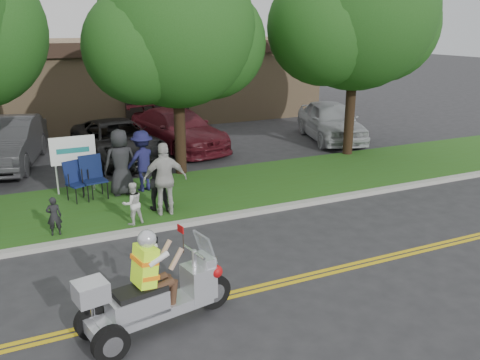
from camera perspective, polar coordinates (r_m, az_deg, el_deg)
name	(u,v)px	position (r m, az deg, el deg)	size (l,w,h in m)	color
ground	(273,271)	(10.45, 3.73, -10.18)	(120.00, 120.00, 0.00)	#28282B
centerline_near	(288,284)	(10.00, 5.36, -11.51)	(60.00, 0.10, 0.01)	gold
centerline_far	(283,280)	(10.12, 4.89, -11.13)	(60.00, 0.10, 0.01)	gold
curb	(216,218)	(12.94, -2.77, -4.31)	(60.00, 0.25, 0.12)	#A8A89E
grass_verge	(187,194)	(14.83, -5.94, -1.55)	(60.00, 4.00, 0.10)	#2A5516
commercial_building	(135,78)	(28.00, -11.68, 11.13)	(18.00, 8.20, 4.00)	#9E7F5B
tree_mid	(178,36)	(16.16, -6.99, 15.78)	(5.88, 4.80, 7.05)	#332114
tree_right	(357,16)	(19.07, 12.99, 17.47)	(6.86, 5.60, 8.07)	#332114
business_sign	(73,153)	(15.21, -18.23, 2.85)	(1.25, 0.06, 1.75)	silver
trike_scooter	(152,296)	(8.46, -9.80, -12.72)	(2.69, 1.11, 1.77)	black
lawn_chair_a	(92,174)	(14.74, -16.23, 0.64)	(0.70, 0.72, 1.19)	black
lawn_chair_b	(76,178)	(14.69, -17.91, 0.21)	(0.76, 0.77, 1.09)	black
spectator_adult_mid	(157,178)	(13.35, -9.30, 0.23)	(0.83, 0.64, 1.70)	black
spectator_adult_right	(165,179)	(12.93, -8.41, 0.11)	(1.10, 0.46, 1.87)	beige
spectator_chair_a	(142,161)	(14.94, -10.90, 2.12)	(1.15, 0.66, 1.78)	#191946
spectator_chair_b	(121,162)	(14.69, -13.26, 1.96)	(0.93, 0.60, 1.89)	black
child_left	(54,216)	(12.42, -20.15, -3.82)	(0.34, 0.22, 0.92)	black
child_right	(133,203)	(12.55, -11.98, -2.59)	(0.51, 0.40, 1.06)	silver
parked_car_left	(8,143)	(19.32, -24.64, 3.82)	(1.79, 5.15, 1.70)	#323235
parked_car_mid	(118,141)	(18.94, -13.56, 4.28)	(2.39, 5.19, 1.44)	black
parked_car_right	(178,129)	(20.35, -7.01, 5.66)	(2.17, 5.33, 1.55)	#54131C
parked_car_far_right	(331,121)	(22.02, 10.17, 6.54)	(1.96, 4.87, 1.66)	#AEB0B5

